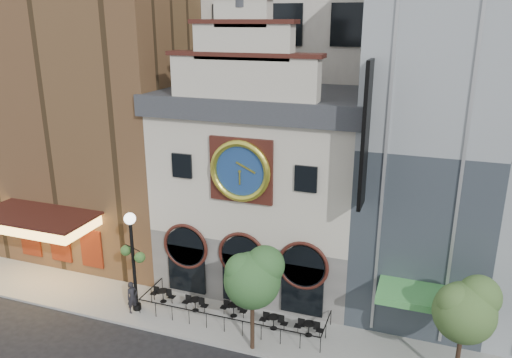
{
  "coord_description": "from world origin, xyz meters",
  "views": [
    {
      "loc": [
        9.49,
        -20.08,
        16.36
      ],
      "look_at": [
        0.1,
        6.0,
        7.43
      ],
      "focal_mm": 35.0,
      "sensor_mm": 36.0,
      "label": 1
    }
  ],
  "objects": [
    {
      "name": "ground",
      "position": [
        0.0,
        0.0,
        0.0
      ],
      "size": [
        120.0,
        120.0,
        0.0
      ],
      "primitive_type": "plane",
      "color": "black",
      "rests_on": "ground"
    },
    {
      "name": "cafe_railing",
      "position": [
        0.0,
        2.5,
        0.6
      ],
      "size": [
        10.6,
        2.6,
        0.9
      ],
      "primitive_type": null,
      "color": "black",
      "rests_on": "sidewalk"
    },
    {
      "name": "bistro_1",
      "position": [
        -2.4,
        2.52,
        0.61
      ],
      "size": [
        1.58,
        0.68,
        0.9
      ],
      "color": "black",
      "rests_on": "sidewalk"
    },
    {
      "name": "bistro_2",
      "position": [
        -0.09,
        2.76,
        0.61
      ],
      "size": [
        1.58,
        0.68,
        0.9
      ],
      "color": "black",
      "rests_on": "sidewalk"
    },
    {
      "name": "clock_building",
      "position": [
        0.0,
        7.82,
        6.69
      ],
      "size": [
        12.6,
        8.78,
        18.65
      ],
      "color": "#605E5B",
      "rests_on": "ground"
    },
    {
      "name": "lamppost",
      "position": [
        -5.67,
        1.5,
        3.89
      ],
      "size": [
        1.84,
        1.1,
        6.05
      ],
      "rotation": [
        0.0,
        0.0,
        -0.38
      ],
      "color": "black",
      "rests_on": "sidewalk"
    },
    {
      "name": "sidewalk",
      "position": [
        0.0,
        2.5,
        0.07
      ],
      "size": [
        44.0,
        5.0,
        0.15
      ],
      "primitive_type": "cube",
      "color": "gray",
      "rests_on": "ground"
    },
    {
      "name": "bistro_4",
      "position": [
        4.39,
        2.43,
        0.61
      ],
      "size": [
        1.58,
        0.68,
        0.9
      ],
      "color": "black",
      "rests_on": "sidewalk"
    },
    {
      "name": "retail_building",
      "position": [
        12.99,
        9.99,
        10.14
      ],
      "size": [
        14.0,
        14.4,
        20.0
      ],
      "color": "gray",
      "rests_on": "ground"
    },
    {
      "name": "theater_building",
      "position": [
        -13.0,
        9.96,
        12.6
      ],
      "size": [
        14.0,
        15.6,
        25.0
      ],
      "color": "brown",
      "rests_on": "ground"
    },
    {
      "name": "bistro_0",
      "position": [
        -4.65,
        2.74,
        0.61
      ],
      "size": [
        1.58,
        0.68,
        0.9
      ],
      "color": "black",
      "rests_on": "sidewalk"
    },
    {
      "name": "tree_left",
      "position": [
        1.97,
        0.44,
        4.32
      ],
      "size": [
        2.95,
        2.84,
        5.68
      ],
      "color": "#382619",
      "rests_on": "sidewalk"
    },
    {
      "name": "bistro_3",
      "position": [
        2.43,
        2.38,
        0.61
      ],
      "size": [
        1.58,
        0.68,
        0.9
      ],
      "color": "black",
      "rests_on": "sidewalk"
    },
    {
      "name": "tree_right",
      "position": [
        11.73,
        1.12,
        4.2
      ],
      "size": [
        2.86,
        2.76,
        5.52
      ],
      "color": "#382619",
      "rests_on": "sidewalk"
    },
    {
      "name": "pedestrian",
      "position": [
        -5.74,
        1.21,
        1.1
      ],
      "size": [
        0.71,
        0.82,
        1.9
      ],
      "primitive_type": "imported",
      "rotation": [
        0.0,
        0.0,
        1.13
      ],
      "color": "black",
      "rests_on": "sidewalk"
    }
  ]
}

